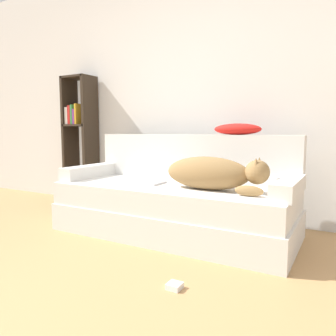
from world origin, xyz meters
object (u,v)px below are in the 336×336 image
Objects in this scene: dog at (214,173)px; laptop at (145,182)px; power_adapter at (175,286)px; couch at (173,209)px; throw_pillow at (237,129)px; bookshelf at (80,132)px.

dog reaches higher than laptop.
dog is 0.96m from power_adapter.
laptop reaches higher than couch.
laptop is 1.17m from power_adapter.
couch is 0.88m from throw_pillow.
throw_pillow is (0.68, 0.42, 0.46)m from laptop.
dog is 2.09m from bookshelf.
throw_pillow reaches higher than laptop.
couch is at bearing 168.39° from dog.
throw_pillow is at bearing 29.62° from laptop.
couch is 1.80m from bookshelf.
laptop is (-0.25, -0.06, 0.22)m from couch.
bookshelf is (-1.59, 0.54, 0.65)m from couch.
power_adapter is at bearing -34.45° from bookshelf.
couch is at bearing 10.54° from laptop.
laptop is at bearing 177.99° from dog.
dog is 2.52× the size of laptop.
bookshelf is at bearing 145.55° from power_adapter.
dog is 1.94× the size of throw_pillow.
bookshelf is (-2.01, 0.18, -0.03)m from throw_pillow.
bookshelf is (-1.34, 0.60, 0.43)m from laptop.
bookshelf reaches higher than throw_pillow.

